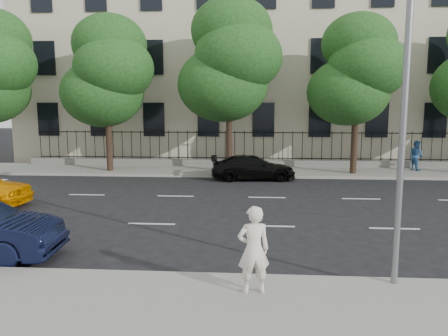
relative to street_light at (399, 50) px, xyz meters
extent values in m
plane|color=black|center=(-2.50, 1.77, -5.15)|extent=(120.00, 120.00, 0.00)
cube|color=gray|center=(-2.50, -2.23, -5.07)|extent=(60.00, 4.00, 0.15)
cube|color=gray|center=(-2.50, 15.77, -5.07)|extent=(60.00, 4.00, 0.15)
cube|color=beige|center=(-2.50, 24.77, 3.85)|extent=(34.00, 12.00, 18.00)
cube|color=slate|center=(-2.50, 17.47, -4.80)|extent=(30.00, 0.50, 0.40)
cube|color=black|center=(-2.50, 17.47, -4.50)|extent=(28.80, 0.05, 0.05)
cube|color=black|center=(-2.50, 17.47, -2.90)|extent=(28.80, 0.05, 0.05)
cylinder|color=slate|center=(0.00, -0.53, -1.00)|extent=(0.14, 0.14, 8.00)
cylinder|color=#382619|center=(-11.50, 14.97, -3.51)|extent=(0.36, 0.36, 2.97)
ellipsoid|color=#164218|center=(-11.90, 15.27, -0.52)|extent=(4.75, 4.75, 3.90)
ellipsoid|color=#164218|center=(-11.00, 14.77, 0.85)|extent=(4.50, 4.50, 3.70)
ellipsoid|color=#164218|center=(-11.40, 15.37, 2.23)|extent=(4.25, 4.25, 3.50)
cylinder|color=#382619|center=(-4.50, 14.97, -3.34)|extent=(0.36, 0.36, 3.32)
ellipsoid|color=#164218|center=(-4.90, 15.27, -0.05)|extent=(5.13, 5.13, 4.21)
ellipsoid|color=#164218|center=(-4.00, 14.77, 1.43)|extent=(4.86, 4.86, 4.00)
ellipsoid|color=#164218|center=(-4.40, 15.37, 2.92)|extent=(4.59, 4.59, 3.78)
cylinder|color=#382619|center=(2.50, 14.97, -3.46)|extent=(0.36, 0.36, 3.08)
ellipsoid|color=#164218|center=(2.10, 15.27, -0.48)|extent=(4.56, 4.56, 3.74)
ellipsoid|color=#164218|center=(3.00, 14.77, 0.84)|extent=(4.32, 4.32, 3.55)
ellipsoid|color=#164218|center=(2.60, 15.37, 2.16)|extent=(4.08, 4.08, 3.36)
imported|color=black|center=(-3.13, 13.27, -4.50)|extent=(4.63, 2.24, 1.30)
imported|color=silver|center=(-3.06, -1.24, -4.08)|extent=(0.75, 0.58, 1.83)
imported|color=#27518A|center=(6.42, 16.37, -4.13)|extent=(0.92, 1.03, 1.74)
camera|label=1|loc=(-3.05, -9.80, -1.15)|focal=35.00mm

